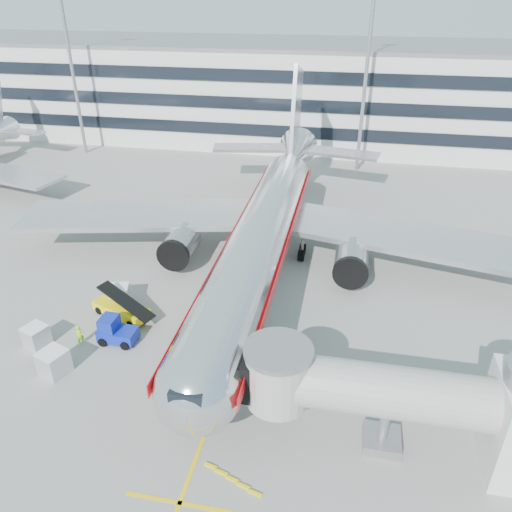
% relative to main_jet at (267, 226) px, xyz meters
% --- Properties ---
extents(ground, '(180.00, 180.00, 0.00)m').
position_rel_main_jet_xyz_m(ground, '(0.00, -11.72, -4.23)').
color(ground, gray).
rests_on(ground, ground).
extents(lead_in_line, '(0.25, 70.00, 0.01)m').
position_rel_main_jet_xyz_m(lead_in_line, '(0.00, -1.72, -4.23)').
color(lead_in_line, yellow).
rests_on(lead_in_line, ground).
extents(stop_bar, '(6.00, 0.25, 0.01)m').
position_rel_main_jet_xyz_m(stop_bar, '(0.00, -25.72, -4.23)').
color(stop_bar, yellow).
rests_on(stop_bar, ground).
extents(main_jet, '(50.95, 48.70, 16.06)m').
position_rel_main_jet_xyz_m(main_jet, '(0.00, 0.00, 0.00)').
color(main_jet, silver).
rests_on(main_jet, ground).
extents(jet_bridge, '(17.80, 4.50, 7.00)m').
position_rel_main_jet_xyz_m(jet_bridge, '(12.18, -19.72, -0.36)').
color(jet_bridge, silver).
rests_on(jet_bridge, ground).
extents(terminal, '(150.00, 24.25, 15.60)m').
position_rel_main_jet_xyz_m(terminal, '(0.00, 46.23, 3.57)').
color(terminal, silver).
rests_on(terminal, ground).
extents(light_mast_west, '(2.40, 1.20, 25.45)m').
position_rel_main_jet_xyz_m(light_mast_west, '(-35.00, 30.28, 10.64)').
color(light_mast_west, gray).
rests_on(light_mast_west, ground).
extents(light_mast_centre, '(2.40, 1.20, 25.45)m').
position_rel_main_jet_xyz_m(light_mast_centre, '(8.00, 30.28, 10.64)').
color(light_mast_centre, gray).
rests_on(light_mast_centre, ground).
extents(belt_loader, '(5.28, 3.44, 2.49)m').
position_rel_main_jet_xyz_m(belt_loader, '(-10.16, -10.52, -3.53)').
color(belt_loader, yellow).
rests_on(belt_loader, ground).
extents(baggage_tug, '(2.88, 1.89, 2.12)m').
position_rel_main_jet_xyz_m(baggage_tug, '(-9.17, -13.70, -3.31)').
color(baggage_tug, '#0E21A0').
rests_on(baggage_tug, ground).
extents(cargo_container_left, '(2.00, 2.00, 1.65)m').
position_rel_main_jet_xyz_m(cargo_container_left, '(-14.81, -15.31, -3.40)').
color(cargo_container_left, silver).
rests_on(cargo_container_left, ground).
extents(cargo_container_right, '(1.98, 1.98, 1.70)m').
position_rel_main_jet_xyz_m(cargo_container_right, '(-11.04, -8.88, -3.38)').
color(cargo_container_right, silver).
rests_on(cargo_container_right, ground).
extents(cargo_container_front, '(2.21, 2.21, 1.84)m').
position_rel_main_jet_xyz_m(cargo_container_front, '(-11.82, -17.84, -3.31)').
color(cargo_container_front, silver).
rests_on(cargo_container_front, ground).
extents(ramp_worker, '(0.70, 0.67, 1.62)m').
position_rel_main_jet_xyz_m(ramp_worker, '(-11.64, -14.56, -3.43)').
color(ramp_worker, '#8DED18').
rests_on(ramp_worker, ground).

